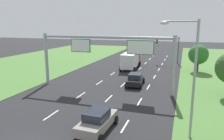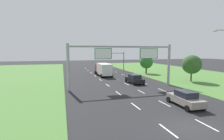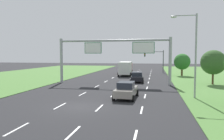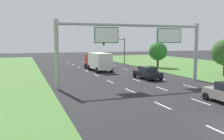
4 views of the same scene
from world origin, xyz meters
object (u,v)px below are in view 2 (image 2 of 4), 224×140
object	(u,v)px
traffic_light_mast	(118,58)
roadside_tree_mid	(192,64)
car_near_red	(185,98)
box_truck	(103,69)
roadside_tree_far	(146,62)
sign_gantry	(124,57)
car_lead_silver	(135,79)

from	to	relation	value
traffic_light_mast	roadside_tree_mid	size ratio (longest dim) A/B	1.09
car_near_red	box_truck	bearing A→B (deg)	99.85
roadside_tree_far	traffic_light_mast	bearing A→B (deg)	126.53
traffic_light_mast	roadside_tree_far	distance (m)	9.29
car_near_red	roadside_tree_far	distance (m)	27.07
box_truck	sign_gantry	bearing A→B (deg)	-91.25
roadside_tree_mid	car_near_red	bearing A→B (deg)	-132.20
car_lead_silver	roadside_tree_mid	xyz separation A→B (m)	(11.29, -1.20, 2.50)
roadside_tree_mid	roadside_tree_far	bearing A→B (deg)	102.25
sign_gantry	car_lead_silver	bearing A→B (deg)	43.93
sign_gantry	car_near_red	bearing A→B (deg)	-73.47
car_lead_silver	roadside_tree_far	world-z (taller)	roadside_tree_far
traffic_light_mast	car_lead_silver	bearing A→B (deg)	-98.55
car_near_red	sign_gantry	bearing A→B (deg)	108.78
traffic_light_mast	roadside_tree_mid	xyz separation A→B (m)	(8.37, -20.61, -0.54)
sign_gantry	roadside_tree_far	size ratio (longest dim) A/B	3.65
car_near_red	roadside_tree_mid	bearing A→B (deg)	50.05
traffic_light_mast	roadside_tree_mid	world-z (taller)	traffic_light_mast
car_lead_silver	sign_gantry	distance (m)	5.97
car_near_red	box_truck	size ratio (longest dim) A/B	0.57
sign_gantry	traffic_light_mast	bearing A→B (deg)	74.86
box_truck	roadside_tree_mid	bearing A→B (deg)	-42.12
box_truck	roadside_tree_mid	distance (m)	19.20
car_near_red	roadside_tree_far	xyz separation A→B (m)	(8.43, 25.63, 2.19)
car_lead_silver	roadside_tree_far	distance (m)	14.80
roadside_tree_mid	roadside_tree_far	xyz separation A→B (m)	(-2.86, 13.17, -0.31)
roadside_tree_mid	roadside_tree_far	size ratio (longest dim) A/B	1.09
roadside_tree_far	sign_gantry	bearing A→B (deg)	-127.66
box_truck	roadside_tree_mid	xyz separation A→B (m)	(14.60, -12.35, 1.69)
sign_gantry	roadside_tree_mid	distance (m)	14.64
car_near_red	roadside_tree_mid	distance (m)	16.99
car_lead_silver	sign_gantry	size ratio (longest dim) A/B	0.26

